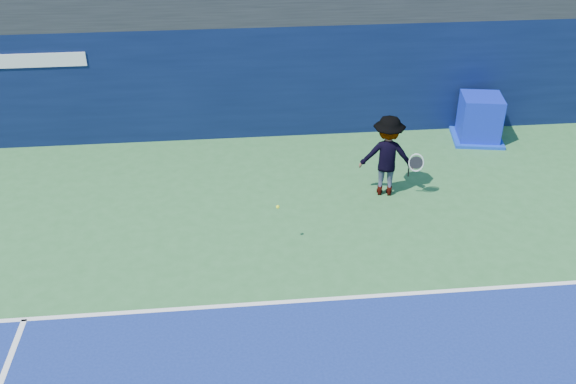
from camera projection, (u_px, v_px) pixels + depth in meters
The scene contains 5 objects.
baseline at pixel (312, 300), 11.49m from camera, with size 24.00×0.10×0.01m, color white.
back_wall_assembly at pixel (275, 78), 17.21m from camera, with size 36.00×1.03×3.00m.
equipment_cart at pixel (479, 120), 17.08m from camera, with size 1.50×1.50×1.23m.
tennis_player at pixel (387, 156), 14.38m from camera, with size 1.44×0.95×1.90m.
tennis_ball at pixel (278, 207), 12.58m from camera, with size 0.07×0.07×0.07m.
Camera 1 is at (-1.35, -5.89, 7.43)m, focal length 40.00 mm.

